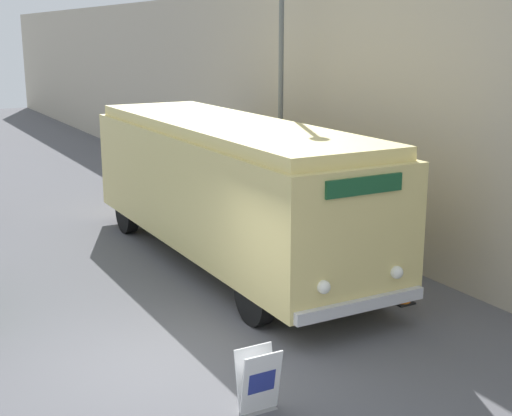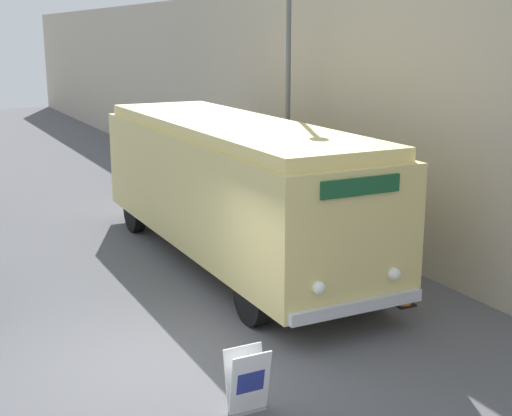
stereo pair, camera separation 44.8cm
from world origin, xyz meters
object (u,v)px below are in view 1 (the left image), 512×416
Objects in this scene: sign_board at (258,382)px; streetlamp at (281,35)px; vintage_bus at (227,183)px; traffic_cone at (403,290)px.

streetlamp is (4.76, 7.44, 4.41)m from sign_board.
vintage_bus is 18.75× the size of traffic_cone.
streetlamp is at bearing 57.37° from sign_board.
vintage_bus reaches higher than traffic_cone.
sign_board is 1.71× the size of traffic_cone.
vintage_bus is 10.96× the size of sign_board.
streetlamp is at bearing 84.28° from traffic_cone.
vintage_bus is 1.25× the size of streetlamp.
traffic_cone is (4.23, 2.10, -0.17)m from sign_board.
traffic_cone is at bearing -65.49° from vintage_bus.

